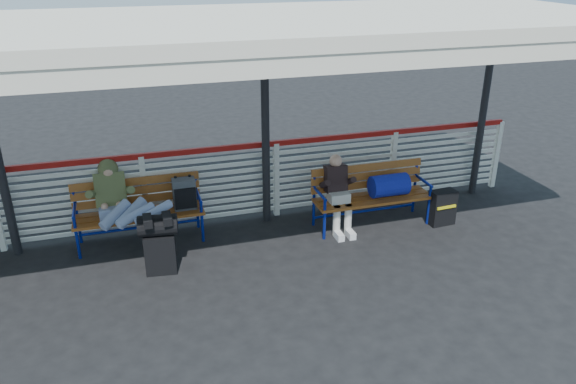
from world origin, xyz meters
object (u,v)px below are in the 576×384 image
object	(u,v)px
bench_right	(379,188)
companion_person	(338,193)
luggage_stack	(159,242)
traveler_man	(127,207)
bench_left	(152,202)
suitcase_side	(442,207)

from	to	relation	value
bench_right	companion_person	xyz separation A→B (m)	(-0.67, -0.01, 0.00)
luggage_stack	traveler_man	bearing A→B (deg)	126.80
bench_left	companion_person	xyz separation A→B (m)	(2.66, -0.47, 0.00)
luggage_stack	bench_right	distance (m)	3.37
luggage_stack	bench_right	world-z (taller)	bench_right
luggage_stack	traveler_man	world-z (taller)	traveler_man
bench_left	suitcase_side	distance (m)	4.34
luggage_stack	companion_person	world-z (taller)	companion_person
bench_right	suitcase_side	distance (m)	1.03
bench_left	bench_right	distance (m)	3.37
luggage_stack	bench_left	world-z (taller)	bench_left
bench_left	bench_right	xyz separation A→B (m)	(3.33, -0.47, -0.00)
bench_left	traveler_man	size ratio (longest dim) A/B	1.19
bench_left	bench_right	size ratio (longest dim) A/B	1.00
suitcase_side	bench_right	bearing A→B (deg)	157.23
luggage_stack	companion_person	distance (m)	2.70
companion_person	suitcase_side	bearing A→B (deg)	-10.54
traveler_man	companion_person	size ratio (longest dim) A/B	1.32
bench_left	bench_right	world-z (taller)	same
bench_right	suitcase_side	size ratio (longest dim) A/B	3.29
bench_left	traveler_man	distance (m)	0.49
bench_right	bench_left	bearing A→B (deg)	172.03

